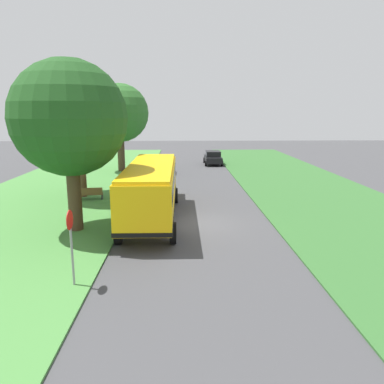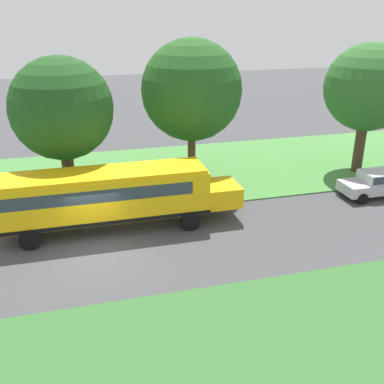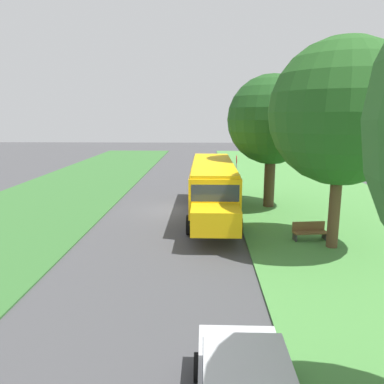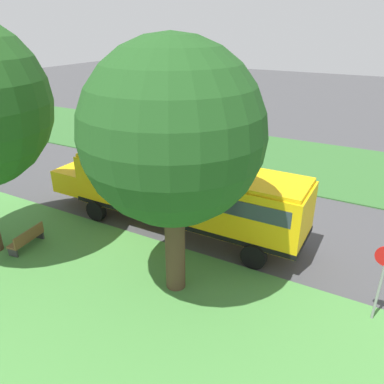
{
  "view_description": "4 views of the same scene",
  "coord_description": "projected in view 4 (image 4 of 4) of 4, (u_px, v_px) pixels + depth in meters",
  "views": [
    {
      "loc": [
        -0.87,
        -19.43,
        5.93
      ],
      "look_at": [
        -0.25,
        1.68,
        1.41
      ],
      "focal_mm": 35.0,
      "sensor_mm": 36.0,
      "label": 1
    },
    {
      "loc": [
        18.87,
        -0.41,
        10.72
      ],
      "look_at": [
        -2.02,
        5.14,
        1.79
      ],
      "focal_mm": 42.0,
      "sensor_mm": 36.0,
      "label": 2
    },
    {
      "loc": [
        -2.0,
        22.95,
        5.92
      ],
      "look_at": [
        -1.36,
        3.67,
        1.95
      ],
      "focal_mm": 35.0,
      "sensor_mm": 36.0,
      "label": 3
    },
    {
      "loc": [
        -15.37,
        -6.74,
        8.63
      ],
      "look_at": [
        -1.59,
        0.86,
        1.48
      ],
      "focal_mm": 35.0,
      "sensor_mm": 36.0,
      "label": 4
    }
  ],
  "objects": [
    {
      "name": "school_bus",
      "position": [
        180.0,
        190.0,
        16.4
      ],
      "size": [
        2.84,
        12.42,
        3.16
      ],
      "color": "yellow",
      "rests_on": "ground"
    },
    {
      "name": "grass_far_side",
      "position": [
        276.0,
        158.0,
        25.94
      ],
      "size": [
        10.0,
        80.0,
        0.07
      ],
      "primitive_type": "cube",
      "color": "#33662D",
      "rests_on": "ground"
    },
    {
      "name": "park_bench",
      "position": [
        27.0,
        239.0,
        15.45
      ],
      "size": [
        1.65,
        0.71,
        0.92
      ],
      "color": "brown",
      "rests_on": "ground"
    },
    {
      "name": "stop_sign",
      "position": [
        383.0,
        275.0,
        11.18
      ],
      "size": [
        0.08,
        0.68,
        2.74
      ],
      "color": "gray",
      "rests_on": "ground"
    },
    {
      "name": "oak_tree_beside_bus",
      "position": [
        171.0,
        133.0,
        11.0
      ],
      "size": [
        5.59,
        5.59,
        8.45
      ],
      "color": "#4C3826",
      "rests_on": "ground"
    },
    {
      "name": "ground_plane",
      "position": [
        222.0,
        211.0,
        18.78
      ],
      "size": [
        120.0,
        120.0,
        0.0
      ],
      "primitive_type": "plane",
      "color": "#424244"
    },
    {
      "name": "grass_verge",
      "position": [
        78.0,
        349.0,
        10.79
      ],
      "size": [
        12.0,
        80.0,
        0.08
      ],
      "primitive_type": "cube",
      "color": "#47843D",
      "rests_on": "ground"
    }
  ]
}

